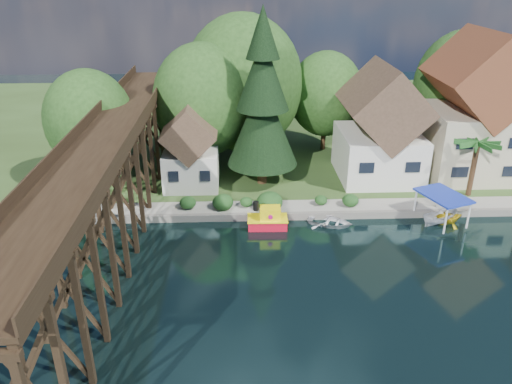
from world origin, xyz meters
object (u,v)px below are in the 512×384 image
house_center (473,115)px  shed (191,152)px  tugboat (268,219)px  boat_canopy (441,211)px  boat_white_a (330,221)px  palm_tree (478,145)px  boat_yellow (447,215)px  house_left (380,131)px  trestle_bridge (112,177)px  conifer (263,103)px

house_center → shed: (-27.00, -2.00, -2.59)m
tugboat → boat_canopy: size_ratio=0.67×
boat_white_a → palm_tree: bearing=-50.3°
shed → boat_yellow: 23.13m
house_left → house_center: (9.00, 0.50, 1.28)m
tugboat → boat_yellow: 14.87m
tugboat → house_center: bearing=25.7°
house_center → boat_white_a: (-15.12, -9.58, -6.04)m
trestle_bridge → boat_yellow: size_ratio=16.01×
house_center → palm_tree: (-1.74, -5.30, -1.15)m
tugboat → palm_tree: bearing=13.5°
shed → conifer: conifer is taller
conifer → shed: bearing=-177.6°
boat_canopy → palm_tree: bearing=45.9°
conifer → tugboat: 11.04m
boat_white_a → boat_canopy: (9.06, -0.18, 0.76)m
tugboat → boat_white_a: (5.15, 0.18, -0.33)m
boat_yellow → boat_canopy: bearing=85.5°
palm_tree → tugboat: 19.61m
house_left → tugboat: bearing=-140.6°
conifer → boat_yellow: 18.54m
boat_canopy → tugboat: bearing=-180.0°
conifer → tugboat: size_ratio=4.91×
trestle_bridge → palm_tree: (30.26, 6.03, -0.08)m
house_center → boat_canopy: size_ratio=2.85×
boat_white_a → trestle_bridge: bearing=117.8°
house_left → house_center: bearing=3.2°
boat_canopy → boat_yellow: (0.66, 0.08, -0.42)m
tugboat → boat_canopy: (14.21, 0.00, 0.44)m
boat_canopy → boat_yellow: size_ratio=1.77×
conifer → house_center: bearing=4.8°
palm_tree → house_center: bearing=71.8°
trestle_bridge → boat_canopy: size_ratio=9.06×
conifer → boat_canopy: (14.29, -8.04, -7.13)m
palm_tree → tugboat: (-18.54, -4.47, -4.56)m
boat_canopy → shed: bearing=159.7°
conifer → boat_yellow: size_ratio=5.85×
house_center → boat_white_a: size_ratio=3.79×
conifer → palm_tree: 19.19m
trestle_bridge → conifer: conifer is taller
house_left → house_center: size_ratio=0.79×
house_left → conifer: conifer is taller
shed → conifer: (6.65, 0.28, 4.45)m
trestle_bridge → tugboat: 12.70m
trestle_bridge → boat_white_a: size_ratio=12.04×
shed → tugboat: bearing=-49.1°
shed → conifer: bearing=2.4°
trestle_bridge → house_center: (32.00, 11.33, 1.07)m
boat_canopy → conifer: bearing=150.6°
house_left → palm_tree: house_left is taller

